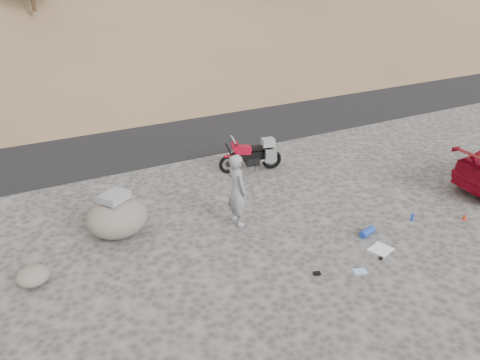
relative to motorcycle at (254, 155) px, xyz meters
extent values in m
plane|color=#3E3B39|center=(-0.74, -3.73, -0.53)|extent=(140.00, 140.00, 0.00)
cube|color=black|center=(-0.74, 5.27, -0.53)|extent=(120.00, 7.00, 0.05)
torus|color=black|center=(-0.81, 0.17, -0.22)|extent=(0.63, 0.24, 0.62)
cylinder|color=black|center=(-0.81, 0.17, -0.22)|extent=(0.19, 0.09, 0.19)
torus|color=black|center=(0.61, -0.13, -0.22)|extent=(0.67, 0.26, 0.65)
cylinder|color=black|center=(0.61, -0.13, -0.22)|extent=(0.22, 0.12, 0.21)
cylinder|color=black|center=(-0.74, 0.16, 0.12)|extent=(0.35, 0.13, 0.76)
cylinder|color=black|center=(-0.61, 0.13, 0.48)|extent=(0.16, 0.58, 0.04)
cube|color=black|center=(-0.12, 0.03, -0.02)|extent=(1.14, 0.45, 0.28)
cube|color=black|center=(-0.03, 0.01, -0.20)|extent=(0.47, 0.36, 0.26)
cube|color=maroon|center=(-0.34, 0.07, 0.22)|extent=(0.54, 0.38, 0.29)
cube|color=maroon|center=(-0.58, 0.13, 0.33)|extent=(0.34, 0.37, 0.33)
cube|color=silver|center=(-0.65, 0.14, 0.57)|extent=(0.17, 0.30, 0.24)
cube|color=black|center=(0.10, -0.02, 0.24)|extent=(0.55, 0.31, 0.11)
cube|color=black|center=(0.45, -0.10, 0.20)|extent=(0.35, 0.23, 0.09)
cube|color=silver|center=(0.44, -0.34, 0.01)|extent=(0.39, 0.19, 0.42)
cube|color=silver|center=(0.54, 0.13, 0.01)|extent=(0.39, 0.19, 0.42)
cube|color=gray|center=(0.47, -0.10, 0.39)|extent=(0.45, 0.39, 0.24)
cube|color=maroon|center=(-0.81, 0.17, 0.06)|extent=(0.30, 0.17, 0.04)
cylinder|color=black|center=(-0.02, -0.17, -0.36)|extent=(0.06, 0.20, 0.34)
cylinder|color=silver|center=(0.40, -0.22, -0.16)|extent=(0.43, 0.17, 0.12)
imported|color=gray|center=(-2.01, -2.69, -0.53)|extent=(0.50, 0.72, 1.91)
ellipsoid|color=#5F5851|center=(-4.86, -1.85, -0.04)|extent=(1.85, 1.72, 0.97)
cube|color=gray|center=(-4.86, -1.85, 0.53)|extent=(0.82, 0.77, 0.18)
ellipsoid|color=#5F5851|center=(-6.94, -2.93, -0.32)|extent=(0.81, 0.76, 0.41)
cube|color=white|center=(0.40, -5.38, -0.52)|extent=(0.62, 0.58, 0.02)
cylinder|color=#1B3EA7|center=(0.55, -4.74, -0.44)|extent=(0.50, 0.31, 0.19)
cylinder|color=#1B3EA7|center=(2.06, -4.76, -0.42)|extent=(0.10, 0.10, 0.21)
cone|color=#BA250C|center=(3.33, -5.35, -0.45)|extent=(0.15, 0.15, 0.16)
cube|color=black|center=(-1.49, -5.45, -0.51)|extent=(0.18, 0.15, 0.04)
cube|color=black|center=(0.13, -5.67, -0.51)|extent=(0.13, 0.13, 0.04)
cube|color=#97B8EA|center=(-0.60, -5.81, -0.52)|extent=(0.34, 0.29, 0.01)
camera|label=1|loc=(-6.85, -11.97, 5.65)|focal=35.00mm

